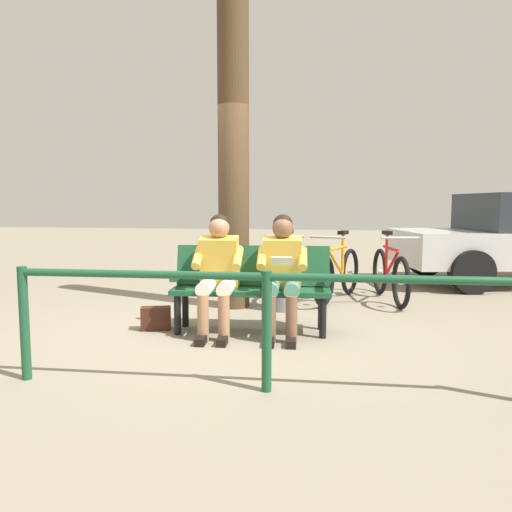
{
  "coord_description": "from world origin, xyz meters",
  "views": [
    {
      "loc": [
        -1.18,
        4.8,
        1.31
      ],
      "look_at": [
        -0.28,
        -0.38,
        0.75
      ],
      "focal_mm": 34.82,
      "sensor_mm": 36.0,
      "label": 1
    }
  ],
  "objects_px": {
    "bicycle_red": "(338,274)",
    "litter_bin": "(282,278)",
    "handbag": "(156,318)",
    "bicycle_silver": "(390,274)",
    "person_companion": "(218,268)",
    "tree_trunk": "(233,141)",
    "bench": "(252,282)",
    "person_reading": "(282,269)",
    "bicycle_black": "(289,271)"
  },
  "relations": [
    {
      "from": "bicycle_red",
      "to": "litter_bin",
      "type": "bearing_deg",
      "value": -22.49
    },
    {
      "from": "handbag",
      "to": "bicycle_silver",
      "type": "distance_m",
      "value": 3.24
    },
    {
      "from": "person_companion",
      "to": "litter_bin",
      "type": "bearing_deg",
      "value": -117.14
    },
    {
      "from": "tree_trunk",
      "to": "bicycle_red",
      "type": "xyz_separation_m",
      "value": [
        -1.3,
        -0.66,
        -1.72
      ]
    },
    {
      "from": "handbag",
      "to": "litter_bin",
      "type": "relative_size",
      "value": 0.38
    },
    {
      "from": "bicycle_silver",
      "to": "tree_trunk",
      "type": "bearing_deg",
      "value": -80.39
    },
    {
      "from": "tree_trunk",
      "to": "bicycle_silver",
      "type": "relative_size",
      "value": 2.5
    },
    {
      "from": "bench",
      "to": "litter_bin",
      "type": "distance_m",
      "value": 1.06
    },
    {
      "from": "bicycle_red",
      "to": "bench",
      "type": "bearing_deg",
      "value": -6.59
    },
    {
      "from": "handbag",
      "to": "bicycle_silver",
      "type": "height_order",
      "value": "bicycle_silver"
    },
    {
      "from": "bench",
      "to": "handbag",
      "type": "height_order",
      "value": "bench"
    },
    {
      "from": "person_reading",
      "to": "bicycle_silver",
      "type": "distance_m",
      "value": 2.34
    },
    {
      "from": "person_reading",
      "to": "person_companion",
      "type": "bearing_deg",
      "value": -0.05
    },
    {
      "from": "bicycle_silver",
      "to": "bicycle_black",
      "type": "distance_m",
      "value": 1.38
    },
    {
      "from": "bench",
      "to": "bicycle_red",
      "type": "xyz_separation_m",
      "value": [
        -0.86,
        -1.79,
        -0.15
      ]
    },
    {
      "from": "litter_bin",
      "to": "bicycle_black",
      "type": "relative_size",
      "value": 0.47
    },
    {
      "from": "litter_bin",
      "to": "bench",
      "type": "bearing_deg",
      "value": 79.3
    },
    {
      "from": "bicycle_silver",
      "to": "litter_bin",
      "type": "bearing_deg",
      "value": -69.59
    },
    {
      "from": "handbag",
      "to": "tree_trunk",
      "type": "height_order",
      "value": "tree_trunk"
    },
    {
      "from": "handbag",
      "to": "tree_trunk",
      "type": "bearing_deg",
      "value": -113.15
    },
    {
      "from": "person_companion",
      "to": "bicycle_black",
      "type": "xyz_separation_m",
      "value": [
        -0.48,
        -2.11,
        -0.3
      ]
    },
    {
      "from": "person_reading",
      "to": "tree_trunk",
      "type": "height_order",
      "value": "tree_trunk"
    },
    {
      "from": "handbag",
      "to": "tree_trunk",
      "type": "xyz_separation_m",
      "value": [
        -0.55,
        -1.29,
        1.96
      ]
    },
    {
      "from": "handbag",
      "to": "bicycle_black",
      "type": "bearing_deg",
      "value": -119.06
    },
    {
      "from": "bicycle_silver",
      "to": "bicycle_red",
      "type": "distance_m",
      "value": 0.69
    },
    {
      "from": "person_companion",
      "to": "handbag",
      "type": "distance_m",
      "value": 0.87
    },
    {
      "from": "bicycle_black",
      "to": "bicycle_silver",
      "type": "bearing_deg",
      "value": 85.68
    },
    {
      "from": "bicycle_silver",
      "to": "bicycle_red",
      "type": "bearing_deg",
      "value": -95.68
    },
    {
      "from": "person_reading",
      "to": "handbag",
      "type": "xyz_separation_m",
      "value": [
        1.31,
        0.03,
        -0.54
      ]
    },
    {
      "from": "bicycle_silver",
      "to": "bench",
      "type": "bearing_deg",
      "value": -50.41
    },
    {
      "from": "bench",
      "to": "litter_bin",
      "type": "relative_size",
      "value": 2.08
    },
    {
      "from": "bench",
      "to": "tree_trunk",
      "type": "xyz_separation_m",
      "value": [
        0.43,
        -1.12,
        1.57
      ]
    },
    {
      "from": "bench",
      "to": "person_reading",
      "type": "height_order",
      "value": "person_reading"
    },
    {
      "from": "person_companion",
      "to": "handbag",
      "type": "bearing_deg",
      "value": -7.06
    },
    {
      "from": "tree_trunk",
      "to": "person_reading",
      "type": "bearing_deg",
      "value": 121.24
    },
    {
      "from": "tree_trunk",
      "to": "litter_bin",
      "type": "relative_size",
      "value": 5.29
    },
    {
      "from": "tree_trunk",
      "to": "bicycle_silver",
      "type": "bearing_deg",
      "value": -160.06
    },
    {
      "from": "person_reading",
      "to": "bicycle_black",
      "type": "bearing_deg",
      "value": -90.55
    },
    {
      "from": "bench",
      "to": "bicycle_black",
      "type": "relative_size",
      "value": 0.97
    },
    {
      "from": "bicycle_red",
      "to": "bicycle_black",
      "type": "height_order",
      "value": "same"
    },
    {
      "from": "person_reading",
      "to": "handbag",
      "type": "height_order",
      "value": "person_reading"
    },
    {
      "from": "bicycle_red",
      "to": "person_reading",
      "type": "bearing_deg",
      "value": 3.74
    },
    {
      "from": "bench",
      "to": "tree_trunk",
      "type": "distance_m",
      "value": 1.98
    },
    {
      "from": "bicycle_silver",
      "to": "bicycle_black",
      "type": "relative_size",
      "value": 0.99
    },
    {
      "from": "bicycle_silver",
      "to": "handbag",
      "type": "bearing_deg",
      "value": -61.94
    },
    {
      "from": "bicycle_silver",
      "to": "bicycle_black",
      "type": "height_order",
      "value": "same"
    },
    {
      "from": "person_reading",
      "to": "handbag",
      "type": "distance_m",
      "value": 1.42
    },
    {
      "from": "bicycle_black",
      "to": "litter_bin",
      "type": "bearing_deg",
      "value": 0.27
    },
    {
      "from": "person_reading",
      "to": "bicycle_black",
      "type": "height_order",
      "value": "person_reading"
    },
    {
      "from": "handbag",
      "to": "tree_trunk",
      "type": "relative_size",
      "value": 0.07
    }
  ]
}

